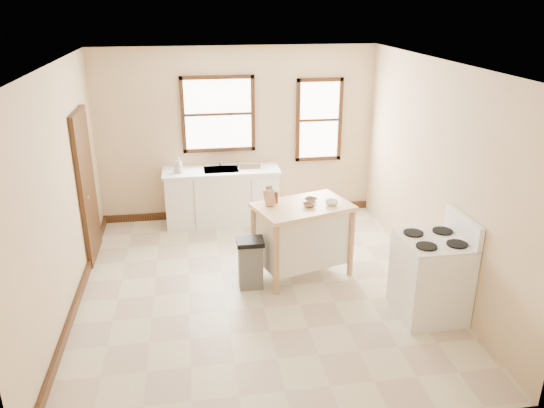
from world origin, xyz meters
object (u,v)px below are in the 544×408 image
(soap_bottle_b, at_px, (177,166))
(gas_stove, at_px, (431,266))
(kitchen_island, at_px, (302,240))
(bowl_b, at_px, (311,200))
(pepper_grinder, at_px, (276,198))
(trash_bin, at_px, (250,263))
(soap_bottle_a, at_px, (179,165))
(bowl_c, at_px, (332,203))
(knife_block, at_px, (270,198))
(bowl_a, at_px, (309,205))
(dish_rack, at_px, (249,165))

(soap_bottle_b, bearing_deg, gas_stove, -70.81)
(soap_bottle_b, height_order, gas_stove, gas_stove)
(kitchen_island, bearing_deg, bowl_b, 24.86)
(pepper_grinder, bearing_deg, trash_bin, -136.70)
(trash_bin, bearing_deg, bowl_b, 24.20)
(bowl_b, bearing_deg, soap_bottle_a, 135.29)
(bowl_c, relative_size, gas_stove, 0.14)
(soap_bottle_b, height_order, kitchen_island, soap_bottle_b)
(soap_bottle_a, xyz_separation_m, soap_bottle_b, (-0.03, 0.04, -0.03))
(soap_bottle_b, distance_m, knife_block, 2.16)
(kitchen_island, height_order, bowl_b, bowl_b)
(soap_bottle_b, bearing_deg, bowl_a, -73.00)
(kitchen_island, xyz_separation_m, trash_bin, (-0.72, -0.25, -0.16))
(soap_bottle_a, xyz_separation_m, pepper_grinder, (1.25, -1.70, 0.02))
(trash_bin, bearing_deg, bowl_c, 11.46)
(bowl_c, bearing_deg, pepper_grinder, 166.73)
(bowl_b, height_order, bowl_c, bowl_c)
(bowl_c, bearing_deg, bowl_b, 144.98)
(dish_rack, xyz_separation_m, knife_block, (0.05, -1.86, 0.12))
(pepper_grinder, relative_size, bowl_a, 0.91)
(gas_stove, bearing_deg, kitchen_island, 136.70)
(pepper_grinder, distance_m, bowl_b, 0.47)
(soap_bottle_a, bearing_deg, dish_rack, -17.72)
(knife_block, distance_m, gas_stove, 2.14)
(dish_rack, height_order, knife_block, knife_block)
(bowl_a, distance_m, trash_bin, 1.05)
(soap_bottle_b, bearing_deg, bowl_c, -68.01)
(soap_bottle_b, xyz_separation_m, dish_rack, (1.14, 0.05, -0.05))
(bowl_a, bearing_deg, dish_rack, 105.46)
(soap_bottle_a, xyz_separation_m, trash_bin, (0.86, -2.07, -0.71))
(bowl_a, distance_m, gas_stove, 1.68)
(pepper_grinder, bearing_deg, gas_stove, -39.41)
(soap_bottle_a, distance_m, bowl_c, 2.70)
(bowl_c, distance_m, trash_bin, 1.30)
(soap_bottle_a, bearing_deg, kitchen_island, -71.54)
(pepper_grinder, distance_m, gas_stove, 2.10)
(soap_bottle_b, relative_size, trash_bin, 0.29)
(bowl_a, bearing_deg, trash_bin, -166.90)
(dish_rack, distance_m, bowl_c, 2.13)
(soap_bottle_a, bearing_deg, soap_bottle_b, 104.37)
(bowl_b, bearing_deg, bowl_a, -109.30)
(kitchen_island, height_order, pepper_grinder, pepper_grinder)
(pepper_grinder, height_order, bowl_a, pepper_grinder)
(soap_bottle_a, relative_size, kitchen_island, 0.20)
(knife_block, relative_size, trash_bin, 0.30)
(soap_bottle_b, height_order, bowl_a, soap_bottle_b)
(soap_bottle_a, height_order, pepper_grinder, soap_bottle_a)
(pepper_grinder, relative_size, trash_bin, 0.23)
(dish_rack, relative_size, bowl_b, 2.39)
(dish_rack, xyz_separation_m, trash_bin, (-0.24, -2.16, -0.64))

